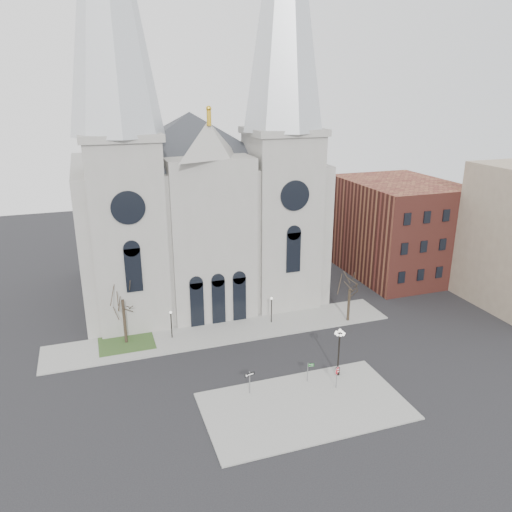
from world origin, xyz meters
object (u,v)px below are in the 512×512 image
object	(u,v)px
stop_sign	(337,373)
one_way_sign	(250,379)
street_name_sign	(309,370)
globe_lamp	(339,346)

from	to	relation	value
stop_sign	one_way_sign	bearing A→B (deg)	154.29
one_way_sign	stop_sign	bearing A→B (deg)	-24.07
stop_sign	one_way_sign	distance (m)	8.19
one_way_sign	street_name_sign	bearing A→B (deg)	-11.21
street_name_sign	one_way_sign	bearing A→B (deg)	-167.81
one_way_sign	street_name_sign	distance (m)	5.96
globe_lamp	street_name_sign	xyz separation A→B (m)	(-3.24, -0.16, -1.94)
stop_sign	globe_lamp	size ratio (longest dim) A/B	0.45
stop_sign	street_name_sign	distance (m)	2.77
stop_sign	street_name_sign	bearing A→B (deg)	125.38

